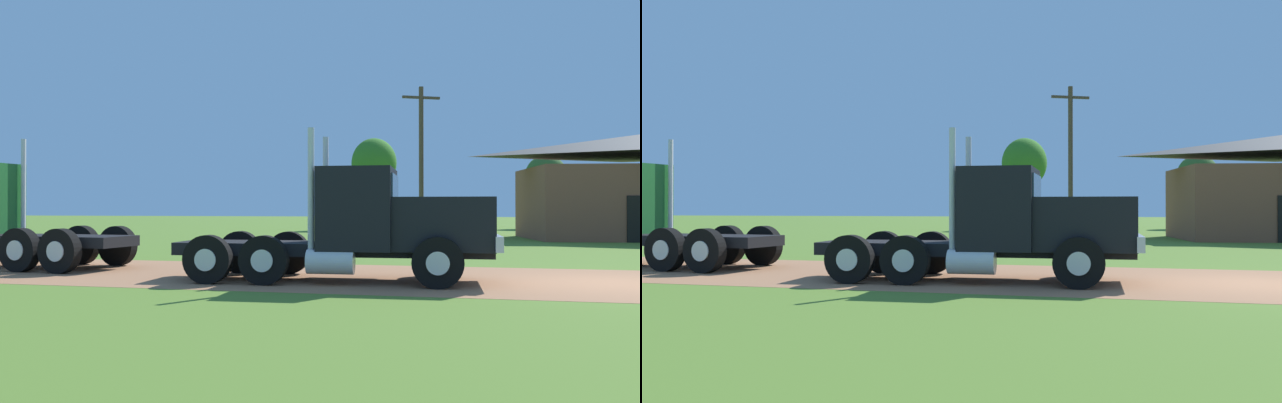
# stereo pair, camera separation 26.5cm
# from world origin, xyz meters

# --- Properties ---
(ground_plane) EXTENTS (200.00, 200.00, 0.00)m
(ground_plane) POSITION_xyz_m (0.00, 0.00, 0.00)
(ground_plane) COLOR #547627
(dirt_track) EXTENTS (120.00, 6.37, 0.01)m
(dirt_track) POSITION_xyz_m (0.00, 0.00, 0.00)
(dirt_track) COLOR #A26C48
(dirt_track) RESTS_ON ground_plane
(truck_foreground_white) EXTENTS (7.28, 2.98, 3.35)m
(truck_foreground_white) POSITION_xyz_m (-5.23, -0.82, 1.22)
(truck_foreground_white) COLOR black
(truck_foreground_white) RESTS_ON ground_plane
(utility_pole_near) EXTENTS (2.03, 1.11, 8.37)m
(utility_pole_near) POSITION_xyz_m (-5.88, 21.40, 4.44)
(utility_pole_near) COLOR #4E3D2C
(utility_pole_near) RESTS_ON ground_plane
(tree_left) EXTENTS (3.40, 3.40, 6.86)m
(tree_left) POSITION_xyz_m (-10.36, 33.51, 4.94)
(tree_left) COLOR #513823
(tree_left) RESTS_ON ground_plane
(tree_mid) EXTENTS (3.21, 3.21, 5.76)m
(tree_mid) POSITION_xyz_m (2.44, 38.47, 3.96)
(tree_mid) COLOR #513823
(tree_mid) RESTS_ON ground_plane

